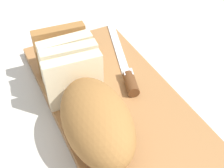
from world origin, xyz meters
The scene contains 7 objects.
ground_plane centered at (0.00, 0.00, 0.00)m, with size 3.00×3.00×0.00m, color beige.
cutting_board centered at (0.00, 0.00, 0.01)m, with size 0.48×0.24×0.02m, color #9E6B3D.
bread_loaf centered at (-0.04, 0.07, 0.07)m, with size 0.32×0.13×0.11m.
bread_knife centered at (0.03, -0.05, 0.03)m, with size 0.27×0.10×0.02m.
crumb_near_knife centered at (-0.01, 0.01, 0.02)m, with size 0.01×0.01×0.01m, color #996633.
crumb_near_loaf centered at (-0.03, 0.01, 0.03)m, with size 0.01×0.01×0.01m, color #996633.
crumb_stray_left centered at (-0.01, 0.01, 0.03)m, with size 0.01×0.01×0.01m, color #996633.
Camera 1 is at (-0.36, 0.18, 0.43)m, focal length 45.66 mm.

